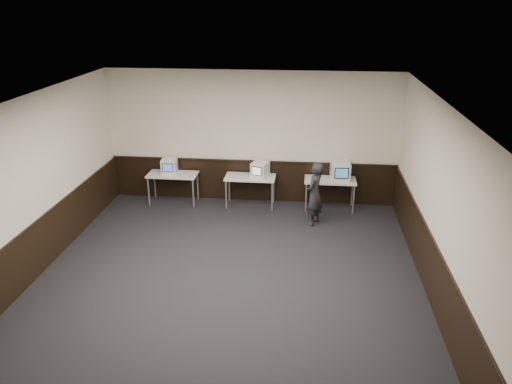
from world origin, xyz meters
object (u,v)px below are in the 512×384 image
desk_left (173,176)px  desk_center (250,179)px  desk_right (330,182)px  emac_center (260,170)px  emac_right (340,171)px  person (314,194)px  emac_left (169,166)px

desk_left → desk_center: (1.90, 0.00, 0.00)m
desk_right → emac_center: 1.69m
emac_right → person: bearing=-127.9°
desk_left → desk_right: (3.80, 0.00, 0.00)m
desk_center → person: size_ratio=0.83×
desk_center → emac_left: bearing=178.7°
desk_left → person: bearing=-14.7°
emac_left → person: (3.51, -0.94, -0.21)m
person → desk_left: bearing=-81.3°
desk_center → desk_right: size_ratio=1.00×
emac_left → emac_right: size_ratio=0.82×
desk_center → desk_right: (1.90, 0.00, 0.00)m
desk_center → emac_right: size_ratio=2.40×
desk_right → emac_left: bearing=179.4°
desk_center → person: 1.77m
emac_center → emac_right: emac_right is taller
desk_center → desk_right: same height
desk_right → person: 0.98m
desk_left → desk_center: 1.90m
desk_left → emac_right: emac_right is taller
desk_center → desk_right: 1.90m
emac_left → emac_center: size_ratio=0.87×
desk_left → person: size_ratio=0.83×
emac_left → desk_center: bearing=-5.7°
desk_left → emac_center: (2.13, 0.02, 0.25)m
desk_left → emac_center: 2.15m
emac_right → person: 1.11m
desk_right → emac_left: 3.89m
desk_left → emac_left: 0.27m
emac_left → person: person is taller
desk_right → person: person is taller
desk_right → emac_right: bearing=1.5°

